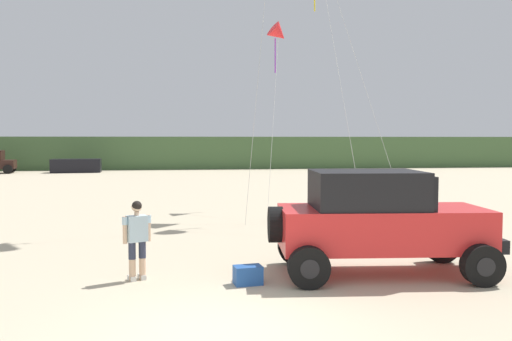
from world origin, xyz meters
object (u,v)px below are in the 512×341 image
at_px(person_watching, 137,236).
at_px(distant_sedan, 76,166).
at_px(cooler_box, 248,275).
at_px(kite_purple_stunt, 279,34).
at_px(jeep, 379,220).

bearing_deg(person_watching, distant_sedan, 103.04).
relative_size(person_watching, distant_sedan, 0.40).
bearing_deg(distant_sedan, cooler_box, -78.43).
bearing_deg(distant_sedan, person_watching, -81.41).
xyz_separation_m(cooler_box, kite_purple_stunt, (2.79, 12.41, 7.31)).
xyz_separation_m(cooler_box, distant_sedan, (-10.89, 37.89, 0.41)).
height_order(jeep, person_watching, jeep).
xyz_separation_m(jeep, cooler_box, (-2.91, -0.44, -1.01)).
height_order(distant_sedan, kite_purple_stunt, kite_purple_stunt).
height_order(person_watching, cooler_box, person_watching).
xyz_separation_m(jeep, distant_sedan, (-13.80, 37.45, -0.60)).
distance_m(cooler_box, distant_sedan, 39.43).
relative_size(distant_sedan, kite_purple_stunt, 0.52).
xyz_separation_m(person_watching, distant_sedan, (-8.64, 37.28, -0.34)).
xyz_separation_m(jeep, person_watching, (-5.16, 0.18, -0.26)).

